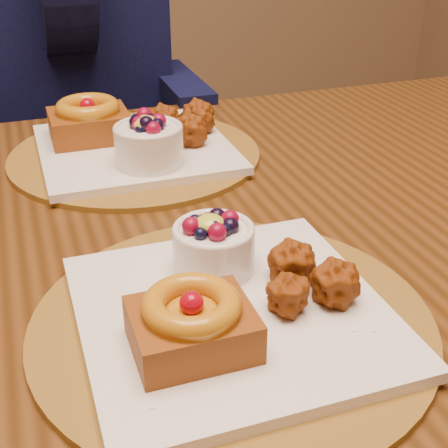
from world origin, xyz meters
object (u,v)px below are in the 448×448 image
at_px(place_setting_near, 229,303).
at_px(place_setting_far, 133,141).
at_px(diner, 65,32).
at_px(chair_far, 62,168).
at_px(dining_table, 175,273).

relative_size(place_setting_near, place_setting_far, 1.00).
relative_size(place_setting_near, diner, 0.47).
distance_m(place_setting_far, chair_far, 0.65).
relative_size(dining_table, diner, 1.99).
bearing_deg(place_setting_near, chair_far, 94.25).
bearing_deg(place_setting_near, place_setting_far, 90.16).
height_order(dining_table, place_setting_far, place_setting_far).
xyz_separation_m(chair_far, diner, (0.03, -0.12, 0.35)).
bearing_deg(diner, dining_table, -75.53).
bearing_deg(dining_table, place_setting_near, -90.59).
height_order(dining_table, chair_far, chair_far).
bearing_deg(place_setting_near, diner, 92.58).
distance_m(dining_table, diner, 0.71).
bearing_deg(diner, chair_far, 117.66).
height_order(place_setting_far, diner, diner).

